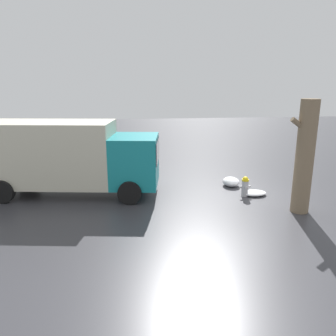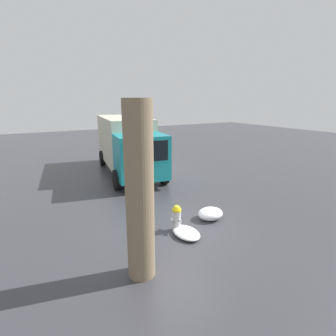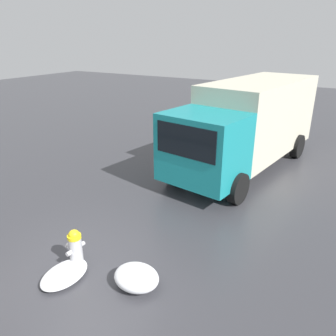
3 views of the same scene
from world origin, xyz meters
name	(u,v)px [view 3 (image 3 of 3)]	position (x,y,z in m)	size (l,w,h in m)	color
ground_plane	(78,265)	(0.00, 0.00, 0.00)	(60.00, 60.00, 0.00)	#38383D
fire_hydrant	(75,247)	(0.00, 0.00, 0.43)	(0.47, 0.37, 0.83)	#B7B7BC
delivery_truck	(249,122)	(7.19, -1.20, 1.63)	(7.46, 3.34, 2.98)	teal
pedestrian	(201,154)	(4.97, -0.43, 0.98)	(0.39, 0.39, 1.80)	#23232D
snow_pile_by_hydrant	(136,277)	(0.12, -1.41, 0.20)	(0.73, 0.89, 0.39)	white
snow_pile_curbside	(64,274)	(-0.42, -0.08, 0.09)	(1.02, 0.69, 0.19)	white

